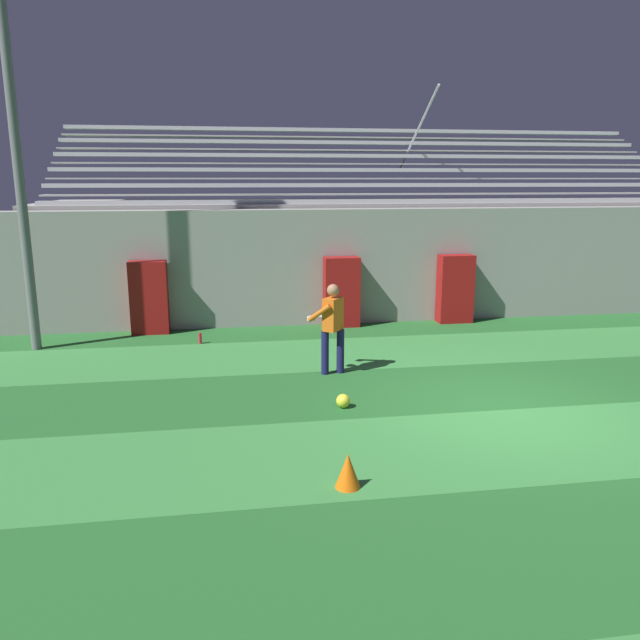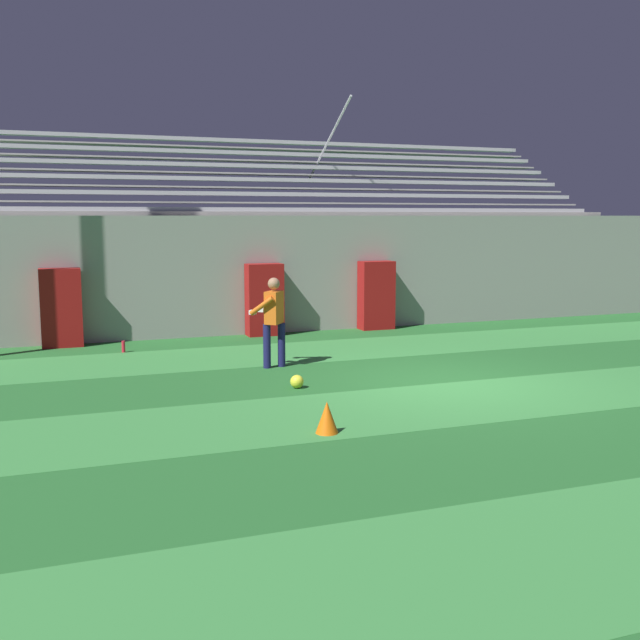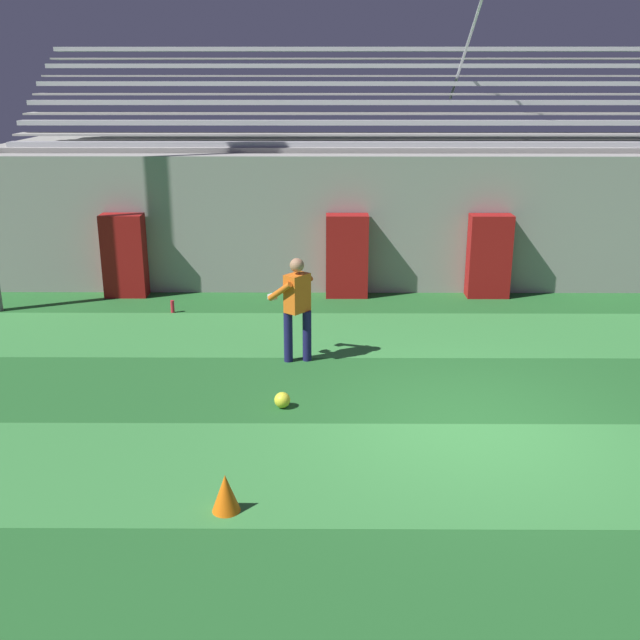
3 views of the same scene
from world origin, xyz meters
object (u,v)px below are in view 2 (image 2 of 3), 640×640
traffic_cone (327,417)px  padding_pillar_gate_right (376,295)px  goalkeeper (273,316)px  soccer_ball (297,382)px  water_bottle (123,347)px  padding_pillar_gate_left (264,300)px  padding_pillar_far_left (61,308)px

traffic_cone → padding_pillar_gate_right: bearing=61.6°
goalkeeper → soccer_ball: goalkeeper is taller
traffic_cone → water_bottle: size_ratio=1.75×
soccer_ball → goalkeeper: bearing=85.6°
goalkeeper → soccer_ball: bearing=-94.4°
soccer_ball → traffic_cone: traffic_cone is taller
padding_pillar_gate_left → soccer_ball: size_ratio=7.67×
goalkeeper → traffic_cone: size_ratio=3.98×
padding_pillar_gate_right → padding_pillar_far_left: bearing=180.0°
soccer_ball → traffic_cone: (-0.45, -2.56, 0.10)m
goalkeeper → padding_pillar_far_left: bearing=134.5°
padding_pillar_gate_left → padding_pillar_far_left: same height
water_bottle → soccer_ball: bearing=-61.6°
padding_pillar_gate_right → goalkeeper: size_ratio=1.01×
padding_pillar_gate_right → padding_pillar_far_left: size_ratio=1.00×
padding_pillar_gate_left → traffic_cone: (-1.47, -8.03, -0.63)m
traffic_cone → water_bottle: bearing=105.4°
padding_pillar_gate_right → traffic_cone: padding_pillar_gate_right is taller
goalkeeper → water_bottle: (-2.47, 2.53, -0.83)m
soccer_ball → traffic_cone: bearing=-99.9°
padding_pillar_gate_left → goalkeeper: size_ratio=1.01×
traffic_cone → padding_pillar_far_left: bearing=110.8°
padding_pillar_gate_left → traffic_cone: 8.19m
padding_pillar_far_left → water_bottle: (1.16, -1.16, -0.72)m
padding_pillar_gate_left → water_bottle: (-3.36, -1.16, -0.72)m
padding_pillar_gate_right → water_bottle: padding_pillar_gate_right is taller
traffic_cone → padding_pillar_gate_left: bearing=79.6°
padding_pillar_far_left → water_bottle: size_ratio=7.03×
padding_pillar_gate_right → padding_pillar_far_left: same height
padding_pillar_far_left → traffic_cone: 8.61m
soccer_ball → water_bottle: (-2.33, 4.31, 0.01)m
goalkeeper → water_bottle: goalkeeper is taller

